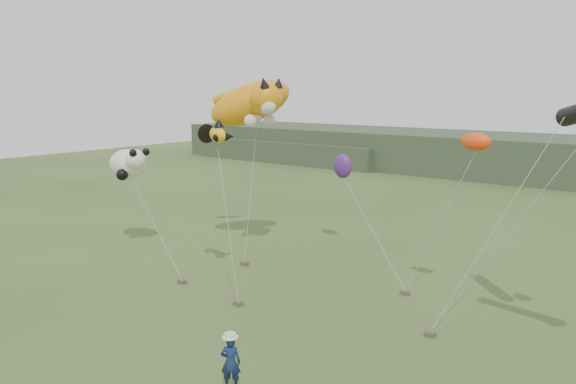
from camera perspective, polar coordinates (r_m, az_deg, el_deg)
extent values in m
plane|color=#385123|center=(18.84, -3.69, -16.46)|extent=(120.00, 120.00, 0.00)
cube|color=#2D3D28|center=(59.00, 26.57, 2.92)|extent=(90.00, 12.00, 4.00)
cube|color=#2D3D28|center=(68.74, 0.65, 4.28)|extent=(25.00, 8.00, 2.50)
imported|color=#132147|center=(16.87, -5.85, -16.83)|extent=(0.70, 0.65, 1.60)
cube|color=brown|center=(27.85, -4.43, -7.26)|extent=(0.34, 0.27, 0.17)
cube|color=brown|center=(22.92, -5.09, -11.21)|extent=(0.34, 0.27, 0.17)
cube|color=brown|center=(20.82, 14.26, -13.80)|extent=(0.34, 0.27, 0.17)
cube|color=brown|center=(25.71, -10.70, -8.93)|extent=(0.34, 0.27, 0.17)
cube|color=brown|center=(24.45, 11.81, -9.99)|extent=(0.34, 0.27, 0.17)
ellipsoid|color=orange|center=(29.38, -3.85, 8.98)|extent=(4.81, 4.57, 3.33)
sphere|color=orange|center=(27.54, -2.28, 9.46)|extent=(1.60, 1.60, 1.60)
cone|color=black|center=(27.03, -2.47, 11.05)|extent=(0.50, 0.61, 0.60)
cone|color=black|center=(27.60, -0.97, 11.04)|extent=(0.50, 0.58, 0.57)
sphere|color=silver|center=(27.11, -2.06, 8.70)|extent=(0.80, 0.80, 0.80)
ellipsoid|color=silver|center=(29.09, -3.91, 7.56)|extent=(1.57, 0.78, 0.49)
sphere|color=silver|center=(27.52, -3.85, 7.22)|extent=(0.62, 0.62, 0.62)
sphere|color=silver|center=(28.35, -1.89, 7.33)|extent=(0.62, 0.62, 0.62)
cylinder|color=orange|center=(31.47, -6.19, 9.68)|extent=(1.66, 1.21, 0.97)
ellipsoid|color=#FFB212|center=(23.84, -7.17, 5.79)|extent=(1.40, 1.01, 0.73)
cone|color=black|center=(24.80, -8.52, 5.93)|extent=(0.90, 1.00, 0.81)
cone|color=black|center=(23.74, -7.04, 6.98)|extent=(0.45, 0.45, 0.36)
cone|color=black|center=(23.33, -7.48, 5.47)|extent=(0.48, 0.51, 0.36)
cone|color=black|center=(23.98, -5.94, 5.63)|extent=(0.48, 0.51, 0.36)
ellipsoid|color=white|center=(31.22, -15.97, 2.73)|extent=(2.38, 1.59, 1.59)
sphere|color=white|center=(30.18, -15.20, 3.19)|extent=(1.06, 1.06, 1.06)
sphere|color=black|center=(29.71, -15.47, 3.85)|extent=(0.39, 0.39, 0.39)
sphere|color=black|center=(30.10, -14.23, 3.98)|extent=(0.39, 0.39, 0.39)
sphere|color=black|center=(30.52, -16.50, 1.70)|extent=(0.62, 0.62, 0.62)
sphere|color=black|center=(31.99, -16.31, 2.25)|extent=(0.62, 0.62, 0.62)
ellipsoid|color=#FF3E0D|center=(22.26, 18.55, 4.86)|extent=(1.16, 0.68, 0.68)
ellipsoid|color=#4B2271|center=(30.27, 5.59, 2.62)|extent=(1.06, 0.71, 1.30)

